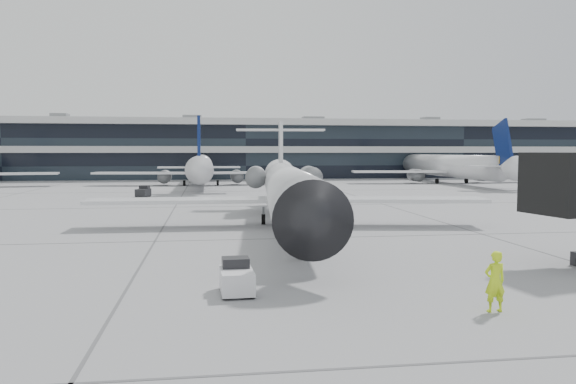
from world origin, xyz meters
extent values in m
plane|color=gray|center=(0.00, 0.00, 0.00)|extent=(220.00, 220.00, 0.00)
cube|color=black|center=(0.00, 82.00, 5.00)|extent=(170.00, 22.00, 10.00)
cylinder|color=silver|center=(-1.58, 4.26, 2.61)|extent=(5.52, 27.41, 3.06)
cone|color=black|center=(-2.96, -10.89, 2.61)|extent=(3.34, 3.44, 3.06)
cone|color=silver|center=(-0.18, 19.63, 2.95)|extent=(3.23, 3.88, 2.91)
cube|color=silver|center=(-8.83, 6.06, 1.82)|extent=(12.54, 3.21, 0.25)
cube|color=silver|center=(5.87, 4.72, 1.82)|extent=(12.80, 4.91, 0.25)
cylinder|color=slate|center=(-3.00, 13.73, 3.06)|extent=(2.04, 4.00, 1.70)
cylinder|color=slate|center=(1.52, 13.32, 3.06)|extent=(2.04, 4.00, 1.70)
cube|color=silver|center=(-0.24, 18.95, 5.33)|extent=(0.58, 2.97, 5.11)
cube|color=silver|center=(-0.20, 19.40, 7.15)|extent=(8.30, 2.55, 0.18)
cylinder|color=black|center=(-2.56, -6.48, 0.32)|extent=(0.26, 0.65, 0.64)
cylinder|color=black|center=(-3.07, 6.67, 0.36)|extent=(0.34, 0.75, 0.73)
cylinder|color=black|center=(0.32, 6.36, 0.36)|extent=(0.34, 0.75, 0.73)
cube|color=black|center=(8.76, -10.24, 3.77)|extent=(2.76, 3.21, 2.52)
imported|color=#CDF81A|center=(2.18, -16.04, 0.99)|extent=(0.75, 0.52, 1.99)
cube|color=silver|center=(-5.93, -12.57, 0.49)|extent=(1.24, 2.01, 0.80)
cube|color=black|center=(-5.95, -12.13, 1.03)|extent=(1.01, 0.84, 0.45)
cylinder|color=black|center=(-6.45, -11.88, 0.20)|extent=(0.18, 0.40, 0.39)
cylinder|color=black|center=(-5.47, -11.84, 0.20)|extent=(0.18, 0.40, 0.39)
cylinder|color=black|center=(-6.39, -13.31, 0.20)|extent=(0.18, 0.40, 0.39)
cylinder|color=black|center=(-5.41, -13.27, 0.20)|extent=(0.18, 0.40, 0.39)
cone|color=#E1430B|center=(-1.43, 13.31, 0.32)|extent=(0.41, 0.41, 0.64)
cube|color=#E1430B|center=(-1.43, 13.31, 0.02)|extent=(0.56, 0.56, 0.03)
cube|color=black|center=(-14.23, 32.20, 0.51)|extent=(1.67, 2.28, 0.84)
cube|color=black|center=(-14.12, 32.65, 1.07)|extent=(1.20, 1.06, 0.47)
cylinder|color=black|center=(-14.55, 33.05, 0.20)|extent=(0.26, 0.44, 0.41)
cylinder|color=black|center=(-13.55, 32.80, 0.20)|extent=(0.26, 0.44, 0.41)
cylinder|color=black|center=(-14.91, 31.60, 0.20)|extent=(0.26, 0.44, 0.41)
cylinder|color=black|center=(-13.91, 31.36, 0.20)|extent=(0.26, 0.44, 0.41)
camera|label=1|loc=(-6.92, -32.69, 5.17)|focal=35.00mm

